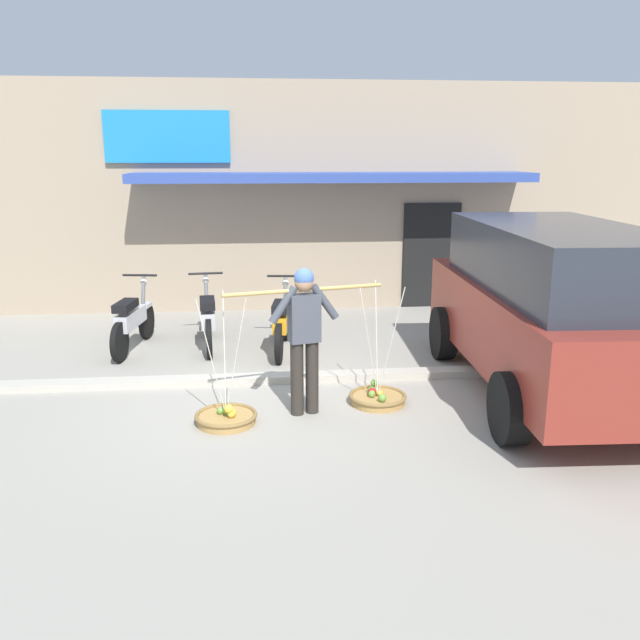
# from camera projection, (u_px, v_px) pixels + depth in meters

# --- Properties ---
(ground_plane) EXTENTS (90.00, 90.00, 0.00)m
(ground_plane) POSITION_uv_depth(u_px,v_px,m) (282.00, 401.00, 7.97)
(ground_plane) COLOR #9E998C
(sidewalk_curb) EXTENTS (20.00, 0.24, 0.10)m
(sidewalk_curb) POSITION_uv_depth(u_px,v_px,m) (280.00, 378.00, 8.64)
(sidewalk_curb) COLOR #BAB4A5
(sidewalk_curb) RESTS_ON ground
(fruit_vendor) EXTENTS (1.79, 0.47, 1.70)m
(fruit_vendor) POSITION_uv_depth(u_px,v_px,m) (304.00, 331.00, 7.37)
(fruit_vendor) COLOR #2D2823
(fruit_vendor) RESTS_ON ground
(fruit_basket_left_side) EXTENTS (0.69, 0.69, 1.45)m
(fruit_basket_left_side) POSITION_uv_depth(u_px,v_px,m) (377.00, 397.00, 7.89)
(fruit_basket_left_side) COLOR #B2894C
(fruit_basket_left_side) RESTS_ON ground
(fruit_basket_right_side) EXTENTS (0.69, 0.69, 1.45)m
(fruit_basket_right_side) POSITION_uv_depth(u_px,v_px,m) (226.00, 417.00, 7.30)
(fruit_basket_right_side) COLOR #B2894C
(fruit_basket_right_side) RESTS_ON ground
(motorcycle_nearest_shop) EXTENTS (0.54, 1.81, 1.09)m
(motorcycle_nearest_shop) POSITION_uv_depth(u_px,v_px,m) (132.00, 321.00, 9.94)
(motorcycle_nearest_shop) COLOR black
(motorcycle_nearest_shop) RESTS_ON ground
(motorcycle_second_in_row) EXTENTS (0.54, 1.82, 1.09)m
(motorcycle_second_in_row) POSITION_uv_depth(u_px,v_px,m) (208.00, 318.00, 10.10)
(motorcycle_second_in_row) COLOR black
(motorcycle_second_in_row) RESTS_ON ground
(motorcycle_third_in_row) EXTENTS (0.54, 1.81, 1.09)m
(motorcycle_third_in_row) POSITION_uv_depth(u_px,v_px,m) (282.00, 322.00, 9.88)
(motorcycle_third_in_row) COLOR black
(motorcycle_third_in_row) RESTS_ON ground
(parked_truck) EXTENTS (2.33, 4.89, 2.10)m
(parked_truck) POSITION_uv_depth(u_px,v_px,m) (553.00, 305.00, 7.98)
(parked_truck) COLOR maroon
(parked_truck) RESTS_ON ground
(storefront_building) EXTENTS (13.00, 6.00, 4.20)m
(storefront_building) POSITION_uv_depth(u_px,v_px,m) (318.00, 191.00, 14.65)
(storefront_building) COLOR tan
(storefront_building) RESTS_ON ground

